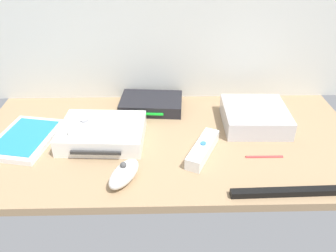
{
  "coord_description": "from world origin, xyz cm",
  "views": [
    {
      "loc": [
        -1.7,
        -73.16,
        49.86
      ],
      "look_at": [
        0.0,
        0.0,
        4.0
      ],
      "focal_mm": 36.42,
      "sensor_mm": 36.0,
      "label": 1
    }
  ],
  "objects": [
    {
      "name": "mini_computer",
      "position": [
        23.99,
        6.66,
        2.64
      ],
      "size": [
        17.46,
        17.46,
        5.3
      ],
      "rotation": [
        0.0,
        0.0,
        -0.03
      ],
      "color": "silver",
      "rests_on": "ground_plane"
    },
    {
      "name": "sensor_bar",
      "position": [
        24.39,
        -21.14,
        0.7
      ],
      "size": [
        24.04,
        2.36,
        1.4
      ],
      "primitive_type": "cube",
      "rotation": [
        0.0,
        0.0,
        0.02
      ],
      "color": "black",
      "rests_on": "ground_plane"
    },
    {
      "name": "remote_wand",
      "position": [
        8.25,
        -6.74,
        1.51
      ],
      "size": [
        9.65,
        14.9,
        3.4
      ],
      "rotation": [
        0.0,
        0.0,
        -0.45
      ],
      "color": "white",
      "rests_on": "ground_plane"
    },
    {
      "name": "game_case",
      "position": [
        -36.69,
        0.06,
        0.76
      ],
      "size": [
        16.95,
        21.23,
        1.56
      ],
      "rotation": [
        0.0,
        0.0,
        -0.19
      ],
      "color": "white",
      "rests_on": "ground_plane"
    },
    {
      "name": "ground_plane",
      "position": [
        0.0,
        0.0,
        -1.0
      ],
      "size": [
        100.0,
        48.0,
        2.0
      ],
      "primitive_type": "cube",
      "color": "#9E7F5B",
      "rests_on": "ground"
    },
    {
      "name": "stylus_pen",
      "position": [
        23.01,
        -8.26,
        0.35
      ],
      "size": [
        9.0,
        0.74,
        0.7
      ],
      "primitive_type": "cylinder",
      "rotation": [
        0.0,
        1.57,
        3.14
      ],
      "color": "red",
      "rests_on": "ground_plane"
    },
    {
      "name": "game_console",
      "position": [
        -16.75,
        -0.42,
        2.2
      ],
      "size": [
        21.85,
        17.38,
        4.4
      ],
      "rotation": [
        0.0,
        0.0,
        -0.05
      ],
      "color": "white",
      "rests_on": "ground_plane"
    },
    {
      "name": "network_router",
      "position": [
        -4.59,
        16.36,
        1.7
      ],
      "size": [
        18.9,
        13.39,
        3.4
      ],
      "rotation": [
        0.0,
        0.0,
        -0.08
      ],
      "color": "black",
      "rests_on": "ground_plane"
    },
    {
      "name": "remote_nunchuk",
      "position": [
        -9.89,
        -16.08,
        2.04
      ],
      "size": [
        8.45,
        10.91,
        5.1
      ],
      "rotation": [
        0.0,
        0.0,
        -0.47
      ],
      "color": "white",
      "rests_on": "ground_plane"
    },
    {
      "name": "remote_classic_pad",
      "position": [
        -16.66,
        -1.1,
        5.41
      ],
      "size": [
        14.58,
        8.32,
        2.4
      ],
      "rotation": [
        0.0,
        0.0,
        -0.02
      ],
      "color": "white",
      "rests_on": "game_console"
    }
  ]
}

